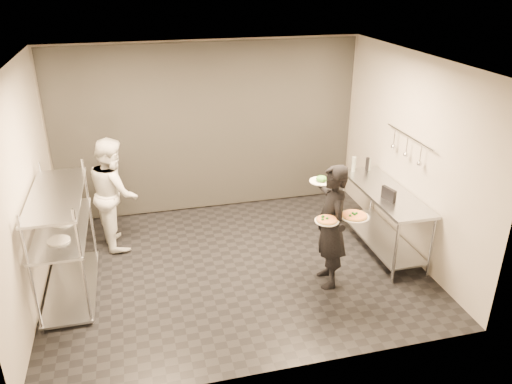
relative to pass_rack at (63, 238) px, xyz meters
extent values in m
cube|color=black|center=(2.15, 0.00, -0.77)|extent=(5.00, 4.00, 0.00)
cube|color=silver|center=(2.15, 0.00, 2.03)|extent=(5.00, 4.00, 0.00)
cube|color=#B0A99E|center=(2.15, 2.00, 0.63)|extent=(5.00, 0.00, 2.80)
cube|color=#B0A99E|center=(2.15, -2.00, 0.63)|extent=(5.00, 0.00, 2.80)
cube|color=#B0A99E|center=(-0.35, 0.00, 0.63)|extent=(0.00, 4.00, 2.80)
cube|color=#B0A99E|center=(4.65, 0.00, 0.63)|extent=(0.00, 4.00, 2.80)
cube|color=white|center=(2.15, 1.97, 0.63)|extent=(4.90, 0.04, 2.74)
cylinder|color=#BABCC1|center=(-0.27, -0.77, -0.02)|extent=(0.04, 0.04, 1.50)
cylinder|color=#BABCC1|center=(-0.27, 0.77, -0.02)|extent=(0.04, 0.04, 1.50)
cylinder|color=#BABCC1|center=(0.27, -0.77, -0.02)|extent=(0.04, 0.04, 1.50)
cylinder|color=#BABCC1|center=(0.27, 0.77, -0.02)|extent=(0.04, 0.04, 1.50)
cube|color=#AAAEB4|center=(0.00, 0.00, -0.72)|extent=(0.60, 1.60, 0.03)
cube|color=#AAAEB4|center=(0.00, 0.00, 0.13)|extent=(0.60, 1.60, 0.03)
cube|color=#AAAEB4|center=(0.00, 0.00, 0.58)|extent=(0.60, 1.60, 0.03)
cylinder|color=white|center=(0.00, -0.35, 0.16)|extent=(0.26, 0.26, 0.01)
cylinder|color=white|center=(0.00, 0.10, 0.16)|extent=(0.26, 0.26, 0.01)
cylinder|color=#BABCC1|center=(4.07, -0.86, -0.32)|extent=(0.04, 0.04, 0.90)
cylinder|color=#BABCC1|center=(4.07, 0.86, -0.32)|extent=(0.04, 0.04, 0.90)
cylinder|color=#BABCC1|center=(4.59, -0.86, -0.32)|extent=(0.04, 0.04, 0.90)
cylinder|color=#BABCC1|center=(4.59, 0.86, -0.32)|extent=(0.04, 0.04, 0.90)
cube|color=#AAAEB4|center=(4.33, 0.00, -0.59)|extent=(0.57, 1.71, 0.03)
cube|color=#AAAEB4|center=(4.33, 0.00, 0.13)|extent=(0.60, 1.80, 0.04)
cylinder|color=#BABCC1|center=(4.59, 0.00, 0.93)|extent=(0.02, 1.20, 0.02)
cylinder|color=#BABCC1|center=(4.57, -0.35, 0.80)|extent=(0.01, 0.01, 0.22)
sphere|color=#BABCC1|center=(4.57, -0.35, 0.67)|extent=(0.07, 0.07, 0.07)
cylinder|color=#BABCC1|center=(4.57, 0.00, 0.80)|extent=(0.01, 0.01, 0.22)
sphere|color=#BABCC1|center=(4.57, 0.00, 0.67)|extent=(0.07, 0.07, 0.07)
cylinder|color=#BABCC1|center=(4.57, 0.35, 0.80)|extent=(0.01, 0.01, 0.22)
sphere|color=#BABCC1|center=(4.57, 0.35, 0.67)|extent=(0.07, 0.07, 0.07)
imported|color=black|center=(3.25, -0.64, 0.05)|extent=(0.44, 0.63, 1.64)
imported|color=white|center=(0.60, 1.10, 0.05)|extent=(0.76, 0.90, 1.65)
cylinder|color=white|center=(3.08, -0.88, 0.28)|extent=(0.29, 0.29, 0.01)
cylinder|color=#AE833F|center=(3.08, -0.88, 0.30)|extent=(0.26, 0.26, 0.02)
cylinder|color=#CD4C1B|center=(3.08, -0.88, 0.31)|extent=(0.23, 0.23, 0.01)
sphere|color=#155C18|center=(3.08, -0.88, 0.31)|extent=(0.04, 0.04, 0.04)
cylinder|color=white|center=(3.45, -0.86, 0.29)|extent=(0.35, 0.35, 0.01)
cylinder|color=#AE833F|center=(3.45, -0.86, 0.30)|extent=(0.31, 0.31, 0.02)
cylinder|color=#CD4C1B|center=(3.45, -0.86, 0.31)|extent=(0.27, 0.27, 0.01)
sphere|color=#155C18|center=(3.45, -0.86, 0.32)|extent=(0.04, 0.04, 0.04)
cylinder|color=white|center=(3.21, -0.33, 0.55)|extent=(0.31, 0.31, 0.01)
ellipsoid|color=#27711C|center=(3.21, -0.33, 0.59)|extent=(0.13, 0.13, 0.07)
cube|color=black|center=(4.21, -0.29, 0.24)|extent=(0.10, 0.25, 0.18)
cylinder|color=gray|center=(4.19, 0.80, 0.27)|extent=(0.07, 0.07, 0.23)
cylinder|color=gray|center=(4.45, 0.80, 0.24)|extent=(0.05, 0.05, 0.18)
cylinder|color=black|center=(4.42, 0.80, 0.25)|extent=(0.06, 0.06, 0.20)
camera|label=1|loc=(0.98, -5.75, 3.05)|focal=35.00mm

